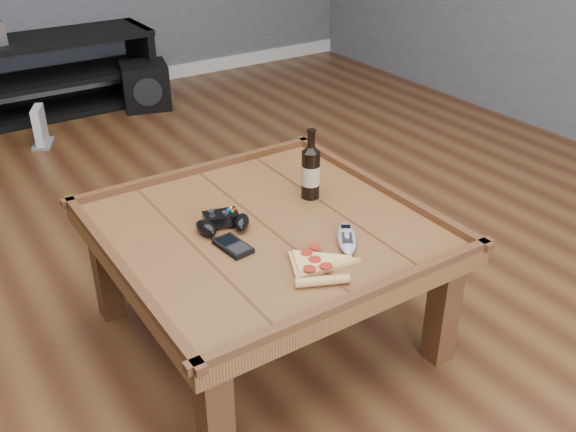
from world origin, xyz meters
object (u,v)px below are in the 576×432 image
remote_control (347,238)px  game_console (40,128)px  game_controller (223,222)px  pizza_slice (316,265)px  subwoofer (145,86)px  smartphone (233,246)px  media_console (45,76)px  beer_bottle (311,171)px  coffee_table (266,241)px

remote_control → game_console: (-0.35, 2.44, -0.36)m
game_controller → pizza_slice: bearing=-56.6°
game_controller → subwoofer: 2.56m
pizza_slice → remote_control: pizza_slice is taller
game_controller → smartphone: (-0.03, -0.12, -0.02)m
game_console → remote_control: bearing=-57.2°
media_console → beer_bottle: size_ratio=5.57×
game_console → game_controller: bearing=-63.6°
game_console → pizza_slice: bearing=-61.1°
pizza_slice → remote_control: (0.16, 0.06, 0.00)m
game_controller → smartphone: 0.13m
beer_bottle → game_controller: beer_bottle is taller
coffee_table → game_controller: bearing=156.5°
media_console → game_controller: 2.71m
media_console → remote_control: 2.99m
smartphone → game_console: bearing=84.5°
smartphone → subwoofer: smartphone is taller
game_console → subwoofer: bearing=45.0°
subwoofer → game_console: (-0.78, -0.29, -0.04)m
coffee_table → media_console: size_ratio=0.74×
beer_bottle → smartphone: size_ratio=1.84×
beer_bottle → subwoofer: (0.34, 2.42, -0.40)m
game_controller → remote_control: game_controller is taller
game_controller → media_console: bearing=102.1°
beer_bottle → smartphone: bearing=-159.2°
smartphone → game_console: (-0.04, 2.27, -0.35)m
beer_bottle → game_console: bearing=101.6°
beer_bottle → subwoofer: size_ratio=0.68×
coffee_table → beer_bottle: (0.24, 0.08, 0.16)m
smartphone → pizza_slice: bearing=-63.4°
coffee_table → smartphone: coffee_table is taller
coffee_table → subwoofer: bearing=76.9°
beer_bottle → game_console: 2.21m
remote_control → subwoofer: size_ratio=0.51×
game_controller → subwoofer: game_controller is taller
game_console → media_console: bearing=94.4°
pizza_slice → smartphone: pizza_slice is taller
pizza_slice → game_console: (-0.19, 2.50, -0.35)m
subwoofer → game_console: 0.83m
smartphone → subwoofer: bearing=67.4°
game_controller → game_console: size_ratio=0.81×
media_console → game_controller: game_controller is taller
smartphone → subwoofer: 2.69m
beer_bottle → game_console: (-0.44, 2.12, -0.44)m
pizza_slice → beer_bottle: bearing=81.2°
beer_bottle → subwoofer: beer_bottle is taller
coffee_table → pizza_slice: size_ratio=3.22×
smartphone → game_console: smartphone is taller
remote_control → subwoofer: 2.78m
coffee_table → game_console: bearing=95.1°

